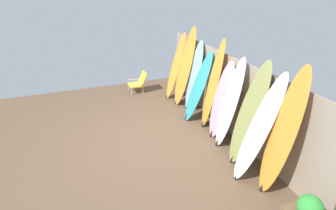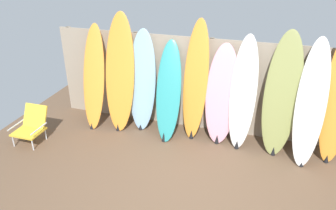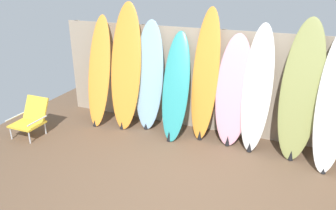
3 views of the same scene
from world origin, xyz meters
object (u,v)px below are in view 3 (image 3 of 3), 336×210
(surfboard_orange_1, at_px, (126,68))
(surfboard_orange_4, at_px, (205,77))
(surfboard_pink_5, at_px, (233,92))
(beach_chair, at_px, (31,117))
(surfboard_orange_0, at_px, (99,72))
(surfboard_skyblue_2, at_px, (149,77))
(surfboard_olive_7, at_px, (301,92))
(surfboard_white_8, at_px, (335,100))
(surfboard_teal_3, at_px, (176,88))
(surfboard_white_6, at_px, (257,90))

(surfboard_orange_1, relative_size, surfboard_orange_4, 1.02)
(surfboard_pink_5, distance_m, beach_chair, 3.48)
(surfboard_orange_0, relative_size, surfboard_orange_1, 0.89)
(surfboard_skyblue_2, height_order, surfboard_olive_7, surfboard_olive_7)
(surfboard_pink_5, bearing_deg, surfboard_olive_7, -0.84)
(surfboard_skyblue_2, height_order, surfboard_white_8, surfboard_white_8)
(surfboard_teal_3, bearing_deg, surfboard_olive_7, 2.33)
(beach_chair, bearing_deg, surfboard_olive_7, 36.88)
(surfboard_orange_0, bearing_deg, surfboard_teal_3, 0.35)
(surfboard_orange_4, relative_size, surfboard_pink_5, 1.21)
(surfboard_skyblue_2, height_order, beach_chair, surfboard_skyblue_2)
(surfboard_skyblue_2, distance_m, surfboard_white_6, 1.88)
(surfboard_pink_5, bearing_deg, surfboard_skyblue_2, 177.96)
(surfboard_teal_3, relative_size, surfboard_orange_4, 0.81)
(surfboard_orange_4, xyz_separation_m, surfboard_pink_5, (0.48, -0.04, -0.18))
(surfboard_olive_7, bearing_deg, surfboard_white_8, -14.47)
(surfboard_orange_0, bearing_deg, surfboard_olive_7, 1.47)
(surfboard_orange_4, bearing_deg, surfboard_white_8, -5.16)
(surfboard_teal_3, bearing_deg, surfboard_skyblue_2, 165.37)
(surfboard_white_6, distance_m, beach_chair, 3.83)
(surfboard_pink_5, height_order, beach_chair, surfboard_pink_5)
(surfboard_orange_1, xyz_separation_m, surfboard_teal_3, (0.97, -0.06, -0.23))
(surfboard_orange_1, xyz_separation_m, surfboard_white_6, (2.28, 0.01, -0.11))
(surfboard_white_6, bearing_deg, surfboard_teal_3, -176.98)
(surfboard_orange_0, height_order, surfboard_skyblue_2, surfboard_orange_0)
(surfboard_olive_7, height_order, beach_chair, surfboard_olive_7)
(surfboard_olive_7, relative_size, surfboard_white_8, 1.04)
(surfboard_orange_1, relative_size, surfboard_olive_7, 1.06)
(surfboard_olive_7, bearing_deg, surfboard_orange_1, -179.60)
(surfboard_pink_5, xyz_separation_m, surfboard_white_6, (0.37, -0.02, 0.09))
(surfboard_orange_1, xyz_separation_m, surfboard_white_8, (3.36, -0.10, -0.09))
(surfboard_orange_1, height_order, surfboard_orange_4, surfboard_orange_1)
(surfboard_white_8, height_order, beach_chair, surfboard_white_8)
(surfboard_pink_5, height_order, surfboard_olive_7, surfboard_olive_7)
(surfboard_orange_4, distance_m, surfboard_white_8, 1.93)
(surfboard_skyblue_2, bearing_deg, surfboard_pink_5, -2.04)
(surfboard_orange_0, distance_m, surfboard_pink_5, 2.44)
(surfboard_skyblue_2, distance_m, surfboard_white_8, 2.96)
(surfboard_orange_0, height_order, beach_chair, surfboard_orange_0)
(surfboard_teal_3, distance_m, surfboard_white_8, 2.39)
(surfboard_olive_7, relative_size, beach_chair, 3.28)
(surfboard_teal_3, xyz_separation_m, beach_chair, (-2.32, -0.95, -0.54))
(surfboard_olive_7, bearing_deg, beach_chair, -166.38)
(surfboard_orange_0, xyz_separation_m, surfboard_white_8, (3.88, -0.03, 0.03))
(surfboard_orange_1, distance_m, surfboard_skyblue_2, 0.44)
(surfboard_white_6, height_order, surfboard_white_8, surfboard_white_8)
(surfboard_orange_1, xyz_separation_m, surfboard_pink_5, (1.92, 0.03, -0.21))
(surfboard_orange_0, height_order, surfboard_white_6, surfboard_white_6)
(surfboard_skyblue_2, relative_size, surfboard_orange_4, 0.88)
(surfboard_pink_5, height_order, surfboard_white_8, surfboard_white_8)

